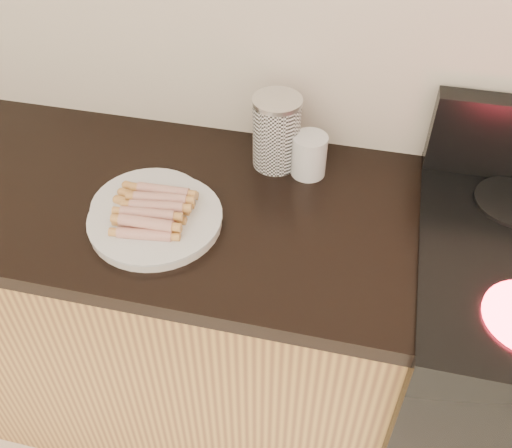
% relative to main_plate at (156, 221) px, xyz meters
% --- Properties ---
extents(cabinet_base, '(2.20, 0.59, 0.86)m').
position_rel_main_plate_xyz_m(cabinet_base, '(-0.52, 0.09, -0.48)').
color(cabinet_base, '#AC7F3D').
rests_on(cabinet_base, floor).
extents(main_plate, '(0.31, 0.31, 0.02)m').
position_rel_main_plate_xyz_m(main_plate, '(0.00, 0.00, 0.00)').
color(main_plate, silver).
rests_on(main_plate, counter_slab).
extents(side_plate, '(0.31, 0.31, 0.02)m').
position_rel_main_plate_xyz_m(side_plate, '(-0.03, 0.04, -0.00)').
color(side_plate, white).
rests_on(side_plate, counter_slab).
extents(hotdog_pile, '(0.12, 0.17, 0.05)m').
position_rel_main_plate_xyz_m(hotdog_pile, '(0.00, 0.00, 0.03)').
color(hotdog_pile, maroon).
rests_on(hotdog_pile, main_plate).
extents(plain_sausages, '(0.14, 0.10, 0.02)m').
position_rel_main_plate_xyz_m(plain_sausages, '(-0.03, 0.04, 0.02)').
color(plain_sausages, '#C4592F').
rests_on(plain_sausages, side_plate).
extents(canister, '(0.12, 0.12, 0.19)m').
position_rel_main_plate_xyz_m(canister, '(0.22, 0.28, 0.08)').
color(canister, white).
rests_on(canister, counter_slab).
extents(mug, '(0.11, 0.11, 0.11)m').
position_rel_main_plate_xyz_m(mug, '(0.30, 0.26, 0.04)').
color(mug, silver).
rests_on(mug, counter_slab).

